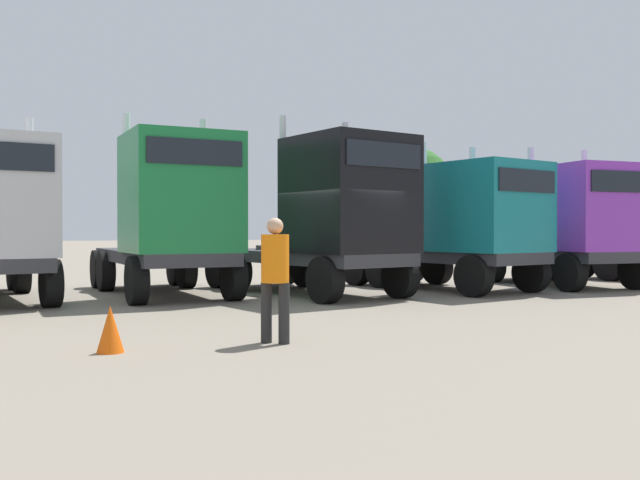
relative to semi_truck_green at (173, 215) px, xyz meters
The scene contains 9 objects.
ground 4.45m from the semi_truck_green, 25.92° to the right, with size 200.00×200.00×0.00m, color gray.
semi_truck_green is the anchor object (origin of this frame).
semi_truck_black 3.84m from the semi_truck_green, 13.78° to the right, with size 4.13×6.81×4.41m.
semi_truck_teal 7.68m from the semi_truck_green, ahead, with size 4.02×6.19×3.94m.
semi_truck_purple 11.17m from the semi_truck_green, ahead, with size 2.62×5.94×4.00m.
visitor_in_hivis 7.30m from the semi_truck_green, 86.16° to the right, with size 0.56×0.56×1.80m.
traffic_cone_near 7.64m from the semi_truck_green, 103.82° to the right, with size 0.36×0.36×0.62m, color #F2590C.
oak_far_centre 21.18m from the semi_truck_green, 77.59° to the left, with size 3.47×3.47×5.55m.
oak_far_right 21.45m from the semi_truck_green, 47.43° to the left, with size 3.60×3.60×5.86m.
Camera 1 is at (-5.81, -15.18, 1.62)m, focal length 39.53 mm.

